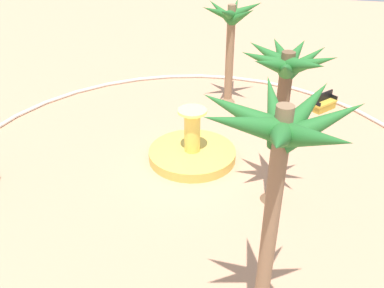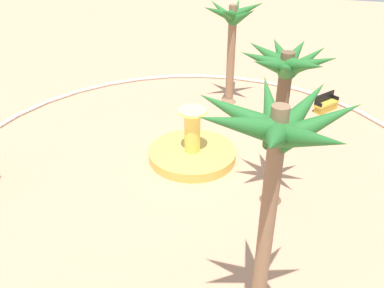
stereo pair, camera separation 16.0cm
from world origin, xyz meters
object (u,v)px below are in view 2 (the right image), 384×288
object	(u,v)px
palm_tree_near_fountain	(274,160)
palm_tree_mid_plaza	(284,85)
palm_tree_by_curb	(232,30)
bench_west	(326,105)
fountain	(192,152)

from	to	relation	value
palm_tree_near_fountain	palm_tree_mid_plaza	bearing A→B (deg)	-178.49
palm_tree_near_fountain	palm_tree_by_curb	distance (m)	15.32
palm_tree_near_fountain	bench_west	xyz separation A→B (m)	(-15.14, 2.02, -5.36)
palm_tree_by_curb	palm_tree_mid_plaza	distance (m)	9.35
palm_tree_mid_plaza	palm_tree_by_curb	bearing A→B (deg)	-158.97
palm_tree_mid_plaza	bench_west	xyz separation A→B (m)	(-9.01, 2.18, -4.53)
palm_tree_near_fountain	palm_tree_mid_plaza	size ratio (longest dim) A/B	1.14
palm_tree_by_curb	bench_west	world-z (taller)	palm_tree_by_curb
palm_tree_by_curb	bench_west	bearing A→B (deg)	93.07
palm_tree_by_curb	bench_west	distance (m)	6.79
palm_tree_mid_plaza	fountain	bearing A→B (deg)	-119.42
palm_tree_near_fountain	bench_west	size ratio (longest dim) A/B	4.59
fountain	palm_tree_near_fountain	size ratio (longest dim) A/B	0.56
palm_tree_by_curb	bench_west	size ratio (longest dim) A/B	3.75
palm_tree_by_curb	palm_tree_mid_plaza	bearing A→B (deg)	21.03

